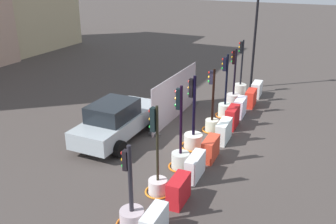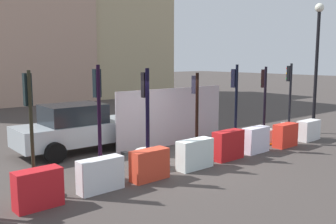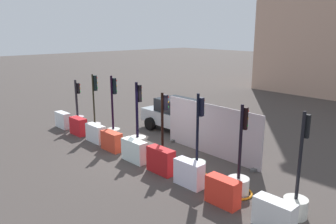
# 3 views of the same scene
# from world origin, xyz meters

# --- Properties ---
(ground_plane) EXTENTS (120.00, 120.00, 0.00)m
(ground_plane) POSITION_xyz_m (0.00, 0.00, 0.00)
(ground_plane) COLOR #413A37
(traffic_light_0) EXTENTS (0.92, 0.92, 2.43)m
(traffic_light_0) POSITION_xyz_m (-5.98, -0.20, 0.42)
(traffic_light_0) COLOR #B8A6AE
(traffic_light_0) RESTS_ON ground_plane
(traffic_light_1) EXTENTS (0.83, 0.83, 2.89)m
(traffic_light_1) POSITION_xyz_m (-4.28, -0.14, 0.51)
(traffic_light_1) COLOR silver
(traffic_light_1) RESTS_ON ground_plane
(traffic_light_2) EXTENTS (0.86, 0.86, 2.99)m
(traffic_light_2) POSITION_xyz_m (-2.56, -0.17, 0.51)
(traffic_light_2) COLOR silver
(traffic_light_2) RESTS_ON ground_plane
(traffic_light_3) EXTENTS (1.01, 1.01, 2.88)m
(traffic_light_3) POSITION_xyz_m (-0.93, -0.01, 0.44)
(traffic_light_3) COLOR silver
(traffic_light_3) RESTS_ON ground_plane
(traffic_light_4) EXTENTS (0.85, 0.85, 2.71)m
(traffic_light_4) POSITION_xyz_m (0.86, -0.16, 0.50)
(traffic_light_4) COLOR beige
(traffic_light_4) RESTS_ON ground_plane
(traffic_light_5) EXTENTS (0.88, 0.88, 2.94)m
(traffic_light_5) POSITION_xyz_m (2.68, -0.18, 0.50)
(traffic_light_5) COLOR silver
(traffic_light_5) RESTS_ON ground_plane
(traffic_light_6) EXTENTS (0.92, 0.92, 2.85)m
(traffic_light_6) POSITION_xyz_m (4.37, -0.11, 0.42)
(traffic_light_6) COLOR silver
(traffic_light_6) RESTS_ON ground_plane
(traffic_light_7) EXTENTS (0.65, 0.65, 2.95)m
(traffic_light_7) POSITION_xyz_m (6.18, 0.01, 0.54)
(traffic_light_7) COLOR silver
(traffic_light_7) RESTS_ON ground_plane
(construction_barrier_0) EXTENTS (1.03, 0.43, 0.81)m
(construction_barrier_0) POSITION_xyz_m (-6.13, -0.97, 0.40)
(construction_barrier_0) COLOR silver
(construction_barrier_0) RESTS_ON ground_plane
(construction_barrier_1) EXTENTS (1.00, 0.46, 0.83)m
(construction_barrier_1) POSITION_xyz_m (-4.48, -0.93, 0.42)
(construction_barrier_1) COLOR red
(construction_barrier_1) RESTS_ON ground_plane
(construction_barrier_2) EXTENTS (1.13, 0.42, 0.80)m
(construction_barrier_2) POSITION_xyz_m (-2.95, -0.87, 0.40)
(construction_barrier_2) COLOR white
(construction_barrier_2) RESTS_ON ground_plane
(construction_barrier_3) EXTENTS (1.06, 0.45, 0.80)m
(construction_barrier_3) POSITION_xyz_m (-1.54, -0.92, 0.40)
(construction_barrier_3) COLOR red
(construction_barrier_3) RESTS_ON ground_plane
(construction_barrier_4) EXTENTS (1.17, 0.45, 0.85)m
(construction_barrier_4) POSITION_xyz_m (0.08, -0.92, 0.42)
(construction_barrier_4) COLOR white
(construction_barrier_4) RESTS_ON ground_plane
(construction_barrier_5) EXTENTS (1.11, 0.45, 0.91)m
(construction_barrier_5) POSITION_xyz_m (1.57, -0.85, 0.46)
(construction_barrier_5) COLOR red
(construction_barrier_5) RESTS_ON ground_plane
(construction_barrier_6) EXTENTS (1.05, 0.44, 0.86)m
(construction_barrier_6) POSITION_xyz_m (2.96, -0.84, 0.43)
(construction_barrier_6) COLOR white
(construction_barrier_6) RESTS_ON ground_plane
(construction_barrier_7) EXTENTS (1.03, 0.45, 0.83)m
(construction_barrier_7) POSITION_xyz_m (4.47, -0.98, 0.42)
(construction_barrier_7) COLOR red
(construction_barrier_7) RESTS_ON ground_plane
(construction_barrier_8) EXTENTS (1.07, 0.48, 0.78)m
(construction_barrier_8) POSITION_xyz_m (6.10, -0.92, 0.39)
(construction_barrier_8) COLOR silver
(construction_barrier_8) RESTS_ON ground_plane
(car_silver_hatchback) EXTENTS (4.52, 2.06, 1.63)m
(car_silver_hatchback) POSITION_xyz_m (-1.49, 3.06, 0.80)
(car_silver_hatchback) COLOR #A4AFB5
(car_silver_hatchback) RESTS_ON ground_plane
(site_fence_panel) EXTENTS (4.82, 0.50, 2.08)m
(site_fence_panel) POSITION_xyz_m (1.54, 1.81, 1.00)
(site_fence_panel) COLOR #A398A0
(site_fence_panel) RESTS_ON ground_plane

